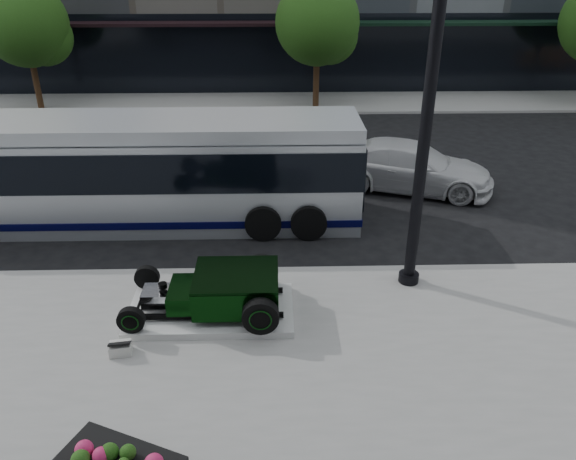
{
  "coord_description": "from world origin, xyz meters",
  "views": [
    {
      "loc": [
        -1.02,
        -13.56,
        6.98
      ],
      "look_at": [
        -0.72,
        -2.17,
        1.2
      ],
      "focal_mm": 35.0,
      "sensor_mm": 36.0,
      "label": 1
    }
  ],
  "objects_px": {
    "hot_rod": "(226,290)",
    "lamppost": "(427,117)",
    "transit_bus": "(139,171)",
    "white_sedan": "(410,166)"
  },
  "relations": [
    {
      "from": "transit_bus",
      "to": "white_sedan",
      "type": "height_order",
      "value": "transit_bus"
    },
    {
      "from": "lamppost",
      "to": "white_sedan",
      "type": "height_order",
      "value": "lamppost"
    },
    {
      "from": "hot_rod",
      "to": "transit_bus",
      "type": "bearing_deg",
      "value": 119.09
    },
    {
      "from": "white_sedan",
      "to": "lamppost",
      "type": "bearing_deg",
      "value": -173.88
    },
    {
      "from": "hot_rod",
      "to": "lamppost",
      "type": "distance_m",
      "value": 5.33
    },
    {
      "from": "hot_rod",
      "to": "lamppost",
      "type": "height_order",
      "value": "lamppost"
    },
    {
      "from": "transit_bus",
      "to": "white_sedan",
      "type": "relative_size",
      "value": 2.34
    },
    {
      "from": "hot_rod",
      "to": "lamppost",
      "type": "relative_size",
      "value": 0.39
    },
    {
      "from": "lamppost",
      "to": "transit_bus",
      "type": "height_order",
      "value": "lamppost"
    },
    {
      "from": "lamppost",
      "to": "hot_rod",
      "type": "bearing_deg",
      "value": -164.31
    }
  ]
}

